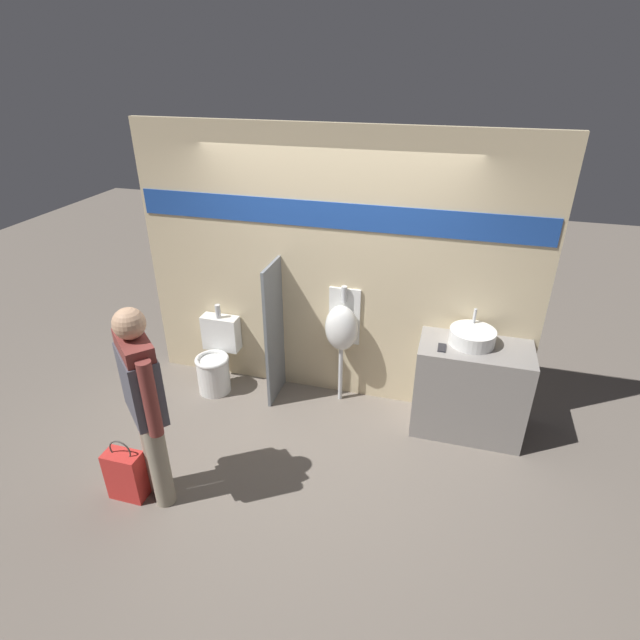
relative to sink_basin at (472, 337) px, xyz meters
name	(u,v)px	position (x,y,z in m)	size (l,w,h in m)	color
ground_plane	(315,422)	(-1.36, -0.36, -0.98)	(16.00, 16.00, 0.00)	#70665B
display_wall	(332,271)	(-1.36, 0.24, 0.38)	(3.91, 0.07, 2.70)	beige
sink_counter	(470,389)	(0.05, -0.05, -0.52)	(0.99, 0.54, 0.91)	gray
sink_basin	(472,337)	(0.00, 0.00, 0.00)	(0.41, 0.41, 0.28)	white
cell_phone	(442,348)	(-0.25, -0.16, -0.06)	(0.07, 0.14, 0.01)	#232328
divider_near_counter	(274,333)	(-1.88, -0.02, -0.24)	(0.03, 0.46, 1.48)	slate
urinal_near_counter	(342,328)	(-1.21, 0.10, -0.14)	(0.33, 0.25, 1.25)	silver
toilet	(216,360)	(-2.54, -0.05, -0.65)	(0.40, 0.52, 0.91)	white
person_in_vest	(144,396)	(-2.31, -1.57, 0.01)	(0.48, 0.47, 1.71)	gray
shopping_bag	(126,474)	(-2.56, -1.65, -0.76)	(0.30, 0.16, 0.57)	red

